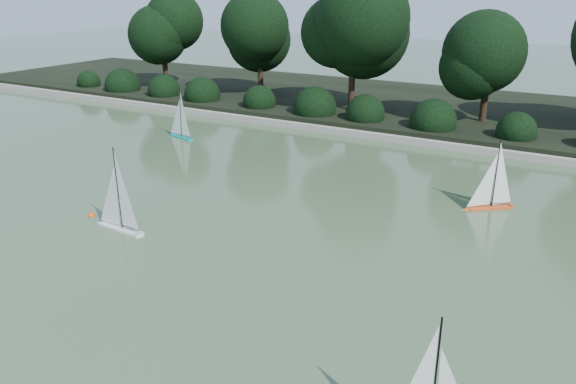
{
  "coord_description": "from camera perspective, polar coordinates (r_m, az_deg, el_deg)",
  "views": [
    {
      "loc": [
        4.12,
        -5.57,
        4.09
      ],
      "look_at": [
        -0.43,
        2.36,
        0.7
      ],
      "focal_mm": 35.0,
      "sensor_mm": 36.0,
      "label": 1
    }
  ],
  "objects": [
    {
      "name": "race_buoy",
      "position": [
        11.19,
        -19.35,
        -2.29
      ],
      "size": [
        0.14,
        0.14,
        0.14
      ],
      "primitive_type": "sphere",
      "color": "#E34E0B",
      "rests_on": "ground"
    },
    {
      "name": "sailboat_white_a",
      "position": [
        10.36,
        -17.07,
        -2.31
      ],
      "size": [
        1.19,
        0.26,
        1.63
      ],
      "color": "silver",
      "rests_on": "ground"
    },
    {
      "name": "ground",
      "position": [
        8.05,
        -5.82,
        -10.31
      ],
      "size": [
        80.0,
        80.0,
        0.0
      ],
      "primitive_type": "plane",
      "color": "#34462A",
      "rests_on": "ground"
    },
    {
      "name": "far_bank",
      "position": [
        19.43,
        17.12,
        7.76
      ],
      "size": [
        40.0,
        8.0,
        0.3
      ],
      "primitive_type": "cube",
      "color": "black",
      "rests_on": "ground"
    },
    {
      "name": "shrub_hedge",
      "position": [
        16.42,
        14.65,
        6.88
      ],
      "size": [
        29.1,
        1.1,
        1.1
      ],
      "color": "black",
      "rests_on": "ground"
    },
    {
      "name": "sailboat_teal",
      "position": [
        16.3,
        -11.05,
        6.28
      ],
      "size": [
        1.08,
        0.41,
        1.47
      ],
      "color": "#079992",
      "rests_on": "ground"
    },
    {
      "name": "pond_coping",
      "position": [
        15.66,
        13.62,
        4.98
      ],
      "size": [
        40.0,
        0.35,
        0.18
      ],
      "primitive_type": "cube",
      "color": "gray",
      "rests_on": "ground"
    },
    {
      "name": "tree_line",
      "position": [
        17.31,
        20.79,
        14.29
      ],
      "size": [
        26.31,
        3.93,
        4.39
      ],
      "color": "black",
      "rests_on": "ground"
    },
    {
      "name": "sailboat_orange",
      "position": [
        11.47,
        19.55,
        -0.53
      ],
      "size": [
        0.92,
        0.78,
        1.47
      ],
      "color": "#E34E1C",
      "rests_on": "ground"
    }
  ]
}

